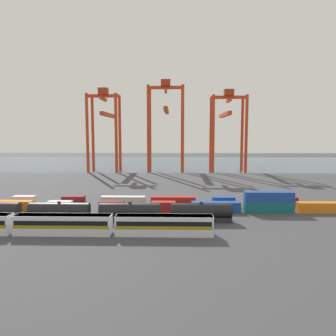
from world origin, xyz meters
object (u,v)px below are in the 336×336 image
Objects in this scene: shipping_container_11 at (173,201)px; shipping_container_2 at (112,206)px; shipping_container_1 at (60,206)px; shipping_container_0 at (9,206)px; gantry_crane_central at (166,117)px; gantry_crane_east at (227,122)px; passenger_train at (63,224)px; gantry_crane_west at (105,122)px; freight_tank_row at (95,212)px.

shipping_container_2 is at bearing -157.06° from shipping_container_11.
shipping_container_0 is at bearing 180.00° from shipping_container_1.
shipping_container_2 is 0.13× the size of gantry_crane_central.
gantry_crane_central reaches higher than shipping_container_11.
shipping_container_2 is 0.14× the size of gantry_crane_east.
shipping_container_0 is at bearing 180.00° from shipping_container_2.
shipping_container_11 is (41.79, 6.56, 0.00)m from shipping_container_0.
shipping_container_0 is 26.28m from shipping_container_2.
gantry_crane_east is (48.92, 110.33, 23.53)m from passenger_train.
gantry_crane_west is at bearing 86.85° from shipping_container_0.
passenger_train is 9.63× the size of shipping_container_2.
freight_tank_row is at bearing 69.65° from passenger_train.
freight_tank_row is at bearing -138.44° from shipping_container_11.
gantry_crane_west is at bearing 179.97° from gantry_crane_east.
passenger_train is 1.38× the size of gantry_crane_east.
gantry_crane_central is (10.99, 91.58, 26.92)m from shipping_container_2.
gantry_crane_east reaches higher than shipping_container_0.
gantry_crane_west reaches higher than shipping_container_1.
gantry_crane_central reaches higher than shipping_container_0.
gantry_crane_central is at bearing 75.24° from shipping_container_1.
gantry_crane_west is (-36.76, 84.97, 24.67)m from shipping_container_11.
gantry_crane_east is at bearing 66.08° from passenger_train.
passenger_train reaches higher than shipping_container_0.
gantry_crane_east reaches higher than freight_tank_row.
passenger_train is at bearing -98.59° from gantry_crane_central.
gantry_crane_west reaches higher than freight_tank_row.
shipping_container_0 is (-20.60, 18.83, -0.84)m from passenger_train.
gantry_crane_central reaches higher than gantry_crane_east.
freight_tank_row is 14.31m from shipping_container_1.
freight_tank_row is at bearing -20.34° from shipping_container_0.
freight_tank_row reaches higher than shipping_container_2.
shipping_container_2 is 16.84m from shipping_container_11.
passenger_train is at bearing -81.97° from gantry_crane_west.
gantry_crane_west is at bearing 95.06° from shipping_container_1.
gantry_crane_central is (16.68, 110.41, 26.07)m from passenger_train.
shipping_container_2 is at bearing 0.00° from shipping_container_0.
shipping_container_1 is at bearing -104.76° from gantry_crane_central.
shipping_container_1 is 0.50× the size of shipping_container_11.
gantry_crane_central is 1.12× the size of gantry_crane_east.
shipping_container_1 is 110.20m from gantry_crane_east.
shipping_container_0 is at bearing -112.15° from gantry_crane_central.
shipping_container_2 is (2.04, 8.99, -0.83)m from freight_tank_row.
gantry_crane_west reaches higher than gantry_crane_east.
passenger_train is at bearing -113.92° from gantry_crane_east.
gantry_crane_east reaches higher than shipping_container_11.
gantry_crane_west is (-15.56, 110.36, 23.82)m from passenger_train.
shipping_container_11 is 89.29m from gantry_crane_central.
shipping_container_2 is 97.15m from gantry_crane_west.
gantry_crane_west is (-21.25, 91.53, 24.67)m from shipping_container_2.
gantry_crane_central is at bearing 67.85° from shipping_container_0.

